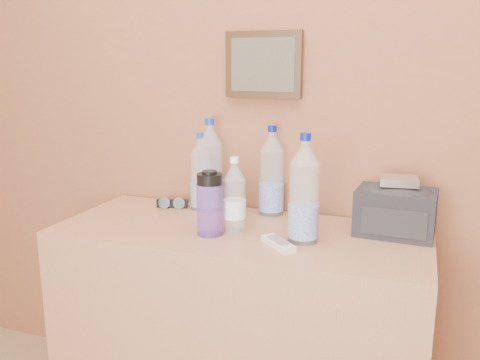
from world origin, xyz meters
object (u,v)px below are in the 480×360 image
Objects in this scene: toiletry_bag at (396,209)px; pet_small at (234,199)px; ac_remote at (278,244)px; dresser at (240,333)px; sunglasses at (172,204)px; nalgene_bottle at (210,203)px; pet_large_d at (304,195)px; pet_large_b at (271,176)px; pet_large_c at (210,170)px; foil_packet at (399,181)px; pet_large_a at (201,176)px.

pet_small is at bearing -159.94° from toiletry_bag.
pet_small reaches higher than ac_remote.
sunglasses reaches higher than dresser.
pet_small is 0.09m from nalgene_bottle.
pet_large_b is at bearing 125.17° from pet_large_d.
ac_remote is (0.37, -0.32, -0.15)m from pet_large_c.
toiletry_bag is at bearing 81.56° from ac_remote.
foil_packet is at bearing 80.75° from ac_remote.
nalgene_bottle is 1.81× the size of foil_packet.
pet_large_b is at bearing 5.04° from pet_large_a.
nalgene_bottle is 0.64m from toiletry_bag.
nalgene_bottle is 1.72× the size of sunglasses.
ac_remote is at bearing -127.93° from pet_large_d.
toiletry_bag is at bearing 20.15° from nalgene_bottle.
ac_remote is 0.47m from foil_packet.
nalgene_bottle is 0.86× the size of toiletry_bag.
dresser is 0.74m from toiletry_bag.
toiletry_bag is (0.53, 0.16, -0.03)m from pet_small.
sunglasses is at bearing 177.43° from foil_packet.
pet_large_a is 2.37× the size of sunglasses.
dresser is 10.59× the size of foil_packet.
pet_large_b is 2.67× the size of sunglasses.
pet_small reaches higher than dresser.
pet_large_b is 0.25m from pet_large_c.
foil_packet is (0.48, -0.09, 0.04)m from pet_large_b.
pet_large_d is at bearing 7.23° from nalgene_bottle.
nalgene_bottle reaches higher than foil_packet.
foil_packet is at bearing -16.66° from sunglasses.
ac_remote is at bearing -43.01° from sunglasses.
pet_large_b is 1.55× the size of nalgene_bottle.
dresser is 0.61m from pet_large_b.
pet_large_c is at bearing 135.01° from dresser.
ac_remote is (0.42, -0.32, -0.13)m from pet_large_a.
pet_large_d is 1.61× the size of nalgene_bottle.
pet_large_a reaches higher than pet_small.
toiletry_bag is (0.28, 0.18, -0.07)m from pet_large_d.
toiletry_bag is at bearing -4.68° from pet_large_c.
pet_large_c is 0.73m from foil_packet.
pet_large_b is 0.33m from pet_large_d.
ac_remote is (-0.06, -0.08, -0.15)m from pet_large_d.
ac_remote is at bearing -34.91° from dresser.
pet_large_b reaches higher than nalgene_bottle.
pet_large_d is 1.39× the size of toiletry_bag.
foil_packet is (0.54, 0.15, 0.07)m from pet_small.
pet_large_c reaches higher than nalgene_bottle.
pet_large_d is (0.24, -0.04, 0.57)m from dresser.
sunglasses is (-0.35, 0.17, 0.43)m from dresser.
ac_remote is (0.18, -0.12, 0.42)m from dresser.
dresser is 10.10× the size of sunglasses.
sunglasses is at bearing 160.15° from pet_large_d.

